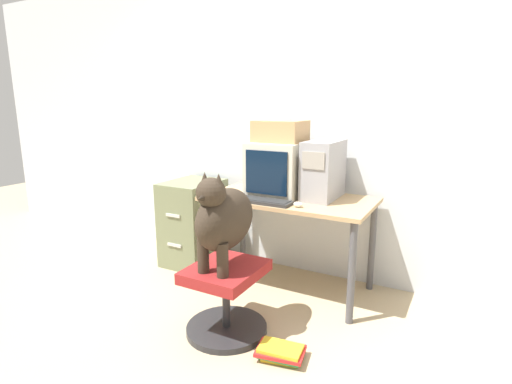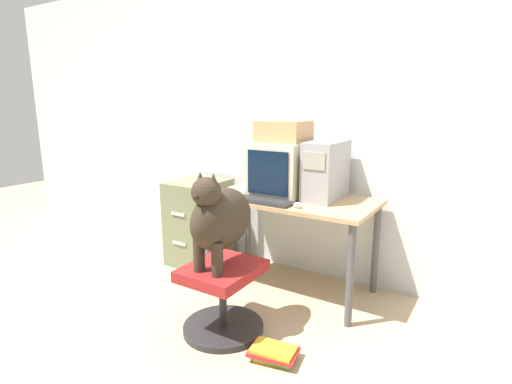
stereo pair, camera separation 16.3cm
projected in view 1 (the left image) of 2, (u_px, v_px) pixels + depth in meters
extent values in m
plane|color=tan|center=(268.00, 305.00, 2.91)|extent=(12.00, 12.00, 0.00)
cube|color=silver|center=(310.00, 121.00, 3.26)|extent=(8.00, 0.05, 2.60)
cube|color=tan|center=(289.00, 199.00, 3.04)|extent=(1.27, 0.68, 0.03)
cylinder|color=#4C4C51|center=(206.00, 244.00, 3.15)|extent=(0.05, 0.05, 0.71)
cylinder|color=#4C4C51|center=(352.00, 273.00, 2.60)|extent=(0.05, 0.05, 0.71)
cylinder|color=#4C4C51|center=(243.00, 225.00, 3.64)|extent=(0.05, 0.05, 0.71)
cylinder|color=#4C4C51|center=(372.00, 246.00, 3.10)|extent=(0.05, 0.05, 0.71)
cube|color=beige|center=(280.00, 168.00, 3.10)|extent=(0.41, 0.46, 0.41)
cube|color=black|center=(266.00, 173.00, 2.90)|extent=(0.33, 0.01, 0.32)
cube|color=#99999E|center=(323.00, 170.00, 2.97)|extent=(0.22, 0.44, 0.43)
cube|color=#9E998E|center=(313.00, 161.00, 2.76)|extent=(0.16, 0.01, 0.12)
cube|color=#2D2D2D|center=(262.00, 201.00, 2.87)|extent=(0.45, 0.15, 0.02)
cube|color=#292928|center=(262.00, 199.00, 2.87)|extent=(0.41, 0.12, 0.00)
ellipsoid|color=beige|center=(298.00, 205.00, 2.74)|extent=(0.07, 0.04, 0.04)
cylinder|color=#262628|center=(227.00, 328.00, 2.58)|extent=(0.52, 0.52, 0.04)
cylinder|color=#262628|center=(226.00, 301.00, 2.53)|extent=(0.05, 0.05, 0.34)
cube|color=maroon|center=(226.00, 271.00, 2.49)|extent=(0.41, 0.49, 0.07)
ellipsoid|color=#33281E|center=(225.00, 219.00, 2.42)|extent=(0.25, 0.51, 0.38)
cylinder|color=#33281E|center=(203.00, 256.00, 2.37)|extent=(0.07, 0.07, 0.21)
cylinder|color=#33281E|center=(223.00, 260.00, 2.31)|extent=(0.07, 0.07, 0.21)
sphere|color=#33281E|center=(211.00, 193.00, 2.26)|extent=(0.17, 0.17, 0.17)
cone|color=black|center=(203.00, 198.00, 2.19)|extent=(0.08, 0.09, 0.08)
cone|color=#33281E|center=(205.00, 179.00, 2.27)|extent=(0.06, 0.06, 0.08)
cone|color=#33281E|center=(219.00, 180.00, 2.22)|extent=(0.06, 0.06, 0.08)
torus|color=blue|center=(214.00, 203.00, 2.29)|extent=(0.13, 0.13, 0.02)
cube|color=#6B7251|center=(193.00, 222.00, 3.63)|extent=(0.42, 0.54, 0.76)
cube|color=beige|center=(173.00, 216.00, 3.37)|extent=(0.15, 0.01, 0.02)
cube|color=beige|center=(174.00, 245.00, 3.43)|extent=(0.15, 0.01, 0.02)
cube|color=tan|center=(280.00, 131.00, 3.04)|extent=(0.37, 0.30, 0.16)
cube|color=beige|center=(281.00, 120.00, 3.02)|extent=(0.04, 0.29, 0.00)
cube|color=gold|center=(281.00, 356.00, 2.31)|extent=(0.24, 0.20, 0.02)
cube|color=#2D8C47|center=(281.00, 354.00, 2.30)|extent=(0.27, 0.19, 0.02)
cube|color=red|center=(280.00, 351.00, 2.29)|extent=(0.30, 0.23, 0.02)
cube|color=gold|center=(280.00, 348.00, 2.28)|extent=(0.26, 0.18, 0.02)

